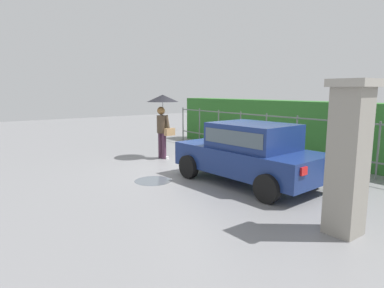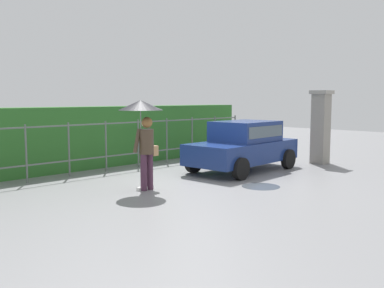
# 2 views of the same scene
# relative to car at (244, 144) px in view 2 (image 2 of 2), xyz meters

# --- Properties ---
(ground_plane) EXTENTS (40.00, 40.00, 0.00)m
(ground_plane) POSITION_rel_car_xyz_m (-1.88, -0.12, -0.80)
(ground_plane) COLOR slate
(car) EXTENTS (3.81, 2.01, 1.48)m
(car) POSITION_rel_car_xyz_m (0.00, 0.00, 0.00)
(car) COLOR navy
(car) RESTS_ON ground
(pedestrian) EXTENTS (1.05, 1.05, 2.11)m
(pedestrian) POSITION_rel_car_xyz_m (-3.86, -0.05, 0.81)
(pedestrian) COLOR #47283D
(pedestrian) RESTS_ON ground
(gate_pillar) EXTENTS (0.60, 0.60, 2.42)m
(gate_pillar) POSITION_rel_car_xyz_m (2.91, -0.94, 0.44)
(gate_pillar) COLOR gray
(gate_pillar) RESTS_ON ground
(fence_section) EXTENTS (9.65, 0.05, 1.50)m
(fence_section) POSITION_rel_car_xyz_m (-1.83, 2.75, 0.02)
(fence_section) COLOR #59605B
(fence_section) RESTS_ON ground
(hedge_row) EXTENTS (10.60, 0.90, 1.90)m
(hedge_row) POSITION_rel_car_xyz_m (-1.83, 3.78, 0.15)
(hedge_row) COLOR #2D6B28
(hedge_row) RESTS_ON ground
(puddle_near) EXTENTS (0.94, 0.94, 0.00)m
(puddle_near) POSITION_rel_car_xyz_m (-1.58, -1.78, -0.80)
(puddle_near) COLOR #4C545B
(puddle_near) RESTS_ON ground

